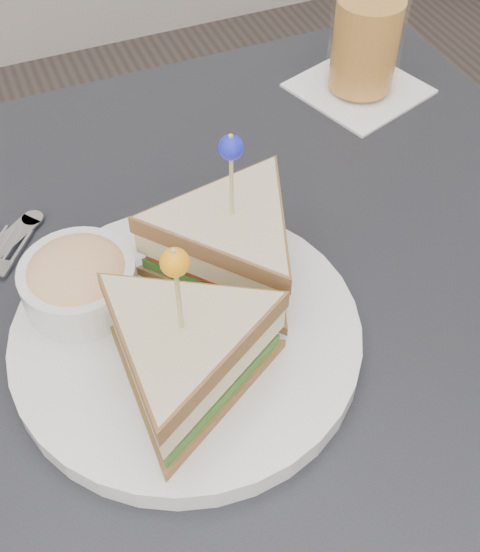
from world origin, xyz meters
TOP-DOWN VIEW (x-y plane):
  - table at (0.00, 0.00)m, footprint 0.80×0.80m
  - plate_meal at (-0.03, 0.00)m, footprint 0.32×0.30m
  - drink_set at (0.27, 0.26)m, footprint 0.16×0.16m

SIDE VIEW (x-z plane):
  - table at x=0.00m, z-range 0.30..1.05m
  - plate_meal at x=-0.03m, z-range 0.71..0.88m
  - drink_set at x=0.27m, z-range 0.74..0.91m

